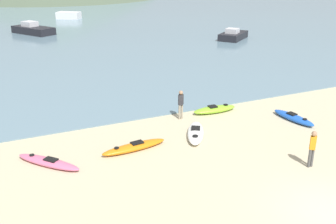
# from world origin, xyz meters

# --- Properties ---
(bay_water) EXTENTS (160.00, 70.00, 0.06)m
(bay_water) POSITION_xyz_m (0.00, 45.83, 0.03)
(bay_water) COLOR slate
(bay_water) RESTS_ON ground_plane
(kayak_on_sand_0) EXTENTS (2.05, 2.80, 0.38)m
(kayak_on_sand_0) POSITION_xyz_m (-1.28, 7.73, 0.17)
(kayak_on_sand_0) COLOR white
(kayak_on_sand_0) RESTS_ON ground_plane
(kayak_on_sand_1) EXTENTS (3.15, 0.96, 0.36)m
(kayak_on_sand_1) POSITION_xyz_m (-4.55, 7.52, 0.16)
(kayak_on_sand_1) COLOR orange
(kayak_on_sand_1) RESTS_ON ground_plane
(kayak_on_sand_2) EXTENTS (0.96, 2.74, 0.38)m
(kayak_on_sand_2) POSITION_xyz_m (4.43, 7.29, 0.17)
(kayak_on_sand_2) COLOR blue
(kayak_on_sand_2) RESTS_ON ground_plane
(kayak_on_sand_3) EXTENTS (2.62, 0.83, 0.40)m
(kayak_on_sand_3) POSITION_xyz_m (1.22, 10.11, 0.18)
(kayak_on_sand_3) COLOR #8CCC2D
(kayak_on_sand_3) RESTS_ON ground_plane
(kayak_on_sand_4) EXTENTS (2.51, 2.79, 0.33)m
(kayak_on_sand_4) POSITION_xyz_m (-8.30, 7.68, 0.14)
(kayak_on_sand_4) COLOR #E5668C
(kayak_on_sand_4) RESTS_ON ground_plane
(person_near_foreground) EXTENTS (0.32, 0.28, 1.60)m
(person_near_foreground) POSITION_xyz_m (1.55, 3.02, 0.92)
(person_near_foreground) COLOR #4C4C4C
(person_near_foreground) RESTS_ON ground_plane
(person_near_waterline) EXTENTS (0.33, 0.25, 1.61)m
(person_near_waterline) POSITION_xyz_m (-0.96, 10.03, 0.92)
(person_near_waterline) COLOR gray
(person_near_waterline) RESTS_ON ground_plane
(moored_boat_0) EXTENTS (4.56, 4.19, 1.22)m
(moored_boat_0) POSITION_xyz_m (14.58, 28.49, 0.49)
(moored_boat_0) COLOR black
(moored_boat_0) RESTS_ON bay_water
(moored_boat_1) EXTENTS (3.78, 3.38, 0.99)m
(moored_boat_1) POSITION_xyz_m (1.60, 52.71, 0.55)
(moored_boat_1) COLOR white
(moored_boat_1) RESTS_ON bay_water
(moored_boat_2) EXTENTS (4.65, 5.79, 1.40)m
(moored_boat_2) POSITION_xyz_m (-4.86, 41.29, 0.55)
(moored_boat_2) COLOR black
(moored_boat_2) RESTS_ON bay_water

